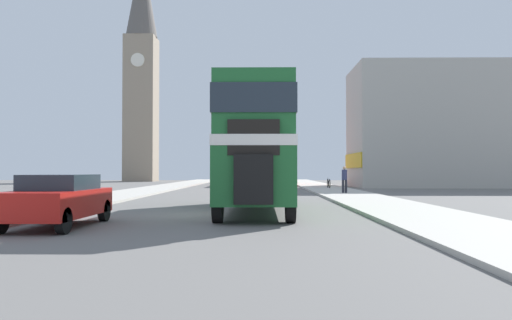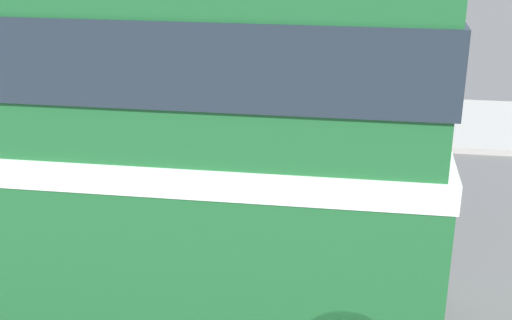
{
  "view_description": "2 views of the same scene",
  "coord_description": "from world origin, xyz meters",
  "px_view_note": "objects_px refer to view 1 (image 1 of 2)",
  "views": [
    {
      "loc": [
        1.65,
        -16.96,
        1.5
      ],
      "look_at": [
        1.41,
        1.51,
        1.89
      ],
      "focal_mm": 35.0,
      "sensor_mm": 36.0,
      "label": 1
    },
    {
      "loc": [
        8.73,
        5.58,
        5.07
      ],
      "look_at": [
        0.0,
        4.27,
        1.61
      ],
      "focal_mm": 50.0,
      "sensor_mm": 36.0,
      "label": 2
    }
  ],
  "objects_px": {
    "double_decker_bus": "(256,142)",
    "church_tower": "(141,62)",
    "car_parked_near": "(58,199)",
    "bicycle_on_pavement": "(329,183)",
    "pedestrian_walking": "(344,178)",
    "bus_distant": "(262,161)"
  },
  "relations": [
    {
      "from": "bus_distant",
      "to": "pedestrian_walking",
      "type": "height_order",
      "value": "bus_distant"
    },
    {
      "from": "double_decker_bus",
      "to": "bus_distant",
      "type": "bearing_deg",
      "value": 89.66
    },
    {
      "from": "bus_distant",
      "to": "pedestrian_walking",
      "type": "relative_size",
      "value": 6.04
    },
    {
      "from": "car_parked_near",
      "to": "pedestrian_walking",
      "type": "distance_m",
      "value": 20.54
    },
    {
      "from": "double_decker_bus",
      "to": "church_tower",
      "type": "relative_size",
      "value": 0.32
    },
    {
      "from": "bicycle_on_pavement",
      "to": "church_tower",
      "type": "xyz_separation_m",
      "value": [
        -21.98,
        28.86,
        16.06
      ]
    },
    {
      "from": "car_parked_near",
      "to": "bicycle_on_pavement",
      "type": "xyz_separation_m",
      "value": [
        10.68,
        26.25,
        -0.25
      ]
    },
    {
      "from": "bicycle_on_pavement",
      "to": "double_decker_bus",
      "type": "bearing_deg",
      "value": -104.59
    },
    {
      "from": "bus_distant",
      "to": "church_tower",
      "type": "height_order",
      "value": "church_tower"
    },
    {
      "from": "car_parked_near",
      "to": "bicycle_on_pavement",
      "type": "distance_m",
      "value": 28.34
    },
    {
      "from": "double_decker_bus",
      "to": "pedestrian_walking",
      "type": "bearing_deg",
      "value": 66.86
    },
    {
      "from": "car_parked_near",
      "to": "bicycle_on_pavement",
      "type": "bearing_deg",
      "value": 67.86
    },
    {
      "from": "church_tower",
      "to": "bicycle_on_pavement",
      "type": "bearing_deg",
      "value": -52.71
    },
    {
      "from": "double_decker_bus",
      "to": "bus_distant",
      "type": "distance_m",
      "value": 33.4
    },
    {
      "from": "car_parked_near",
      "to": "bicycle_on_pavement",
      "type": "height_order",
      "value": "car_parked_near"
    },
    {
      "from": "pedestrian_walking",
      "to": "bicycle_on_pavement",
      "type": "distance_m",
      "value": 8.63
    },
    {
      "from": "church_tower",
      "to": "bus_distant",
      "type": "bearing_deg",
      "value": -44.65
    },
    {
      "from": "bicycle_on_pavement",
      "to": "car_parked_near",
      "type": "bearing_deg",
      "value": -112.14
    },
    {
      "from": "double_decker_bus",
      "to": "car_parked_near",
      "type": "distance_m",
      "value": 7.6
    },
    {
      "from": "double_decker_bus",
      "to": "car_parked_near",
      "type": "height_order",
      "value": "double_decker_bus"
    },
    {
      "from": "double_decker_bus",
      "to": "church_tower",
      "type": "bearing_deg",
      "value": 108.3
    },
    {
      "from": "car_parked_near",
      "to": "church_tower",
      "type": "xyz_separation_m",
      "value": [
        -11.3,
        55.11,
        15.81
      ]
    }
  ]
}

